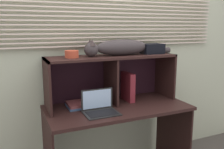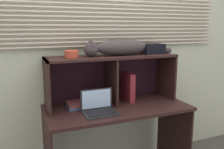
% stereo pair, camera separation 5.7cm
% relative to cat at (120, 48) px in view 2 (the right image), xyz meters
% --- Properties ---
extents(back_panel_with_blinds, '(4.40, 0.08, 2.50)m').
position_rel_cat_xyz_m(back_panel_with_blinds, '(-0.09, 0.23, -0.07)').
color(back_panel_with_blinds, beige).
rests_on(back_panel_with_blinds, ground).
extents(desk, '(1.37, 0.66, 0.77)m').
position_rel_cat_xyz_m(desk, '(-0.09, -0.14, -0.71)').
color(desk, black).
rests_on(desk, ground).
extents(hutch_shelf_unit, '(1.29, 0.37, 0.48)m').
position_rel_cat_xyz_m(hutch_shelf_unit, '(-0.09, 0.03, -0.22)').
color(hutch_shelf_unit, black).
rests_on(hutch_shelf_unit, desk).
extents(cat, '(0.96, 0.17, 0.17)m').
position_rel_cat_xyz_m(cat, '(0.00, 0.00, 0.00)').
color(cat, '#3A3435').
rests_on(cat, hutch_shelf_unit).
extents(laptop, '(0.30, 0.23, 0.20)m').
position_rel_cat_xyz_m(laptop, '(-0.31, -0.23, -0.51)').
color(laptop, black).
rests_on(laptop, desk).
extents(binder_upright, '(0.06, 0.23, 0.29)m').
position_rel_cat_xyz_m(binder_upright, '(0.09, 0.00, -0.41)').
color(binder_upright, maroon).
rests_on(binder_upright, desk).
extents(book_stack, '(0.16, 0.23, 0.04)m').
position_rel_cat_xyz_m(book_stack, '(-0.47, 0.00, -0.53)').
color(book_stack, '#375882').
rests_on(book_stack, desk).
extents(small_basket, '(0.13, 0.13, 0.07)m').
position_rel_cat_xyz_m(small_basket, '(-0.49, 0.00, -0.04)').
color(small_basket, '#C0472F').
rests_on(small_basket, hutch_shelf_unit).
extents(storage_box, '(0.23, 0.15, 0.10)m').
position_rel_cat_xyz_m(storage_box, '(0.37, 0.00, -0.02)').
color(storage_box, black).
rests_on(storage_box, hutch_shelf_unit).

